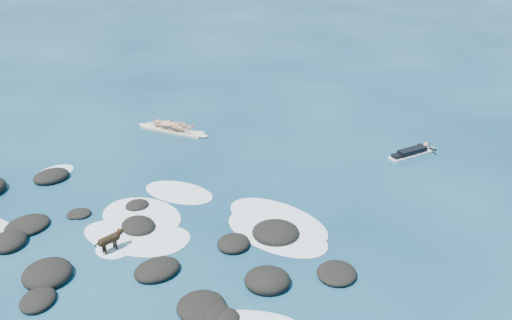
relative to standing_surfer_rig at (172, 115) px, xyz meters
The scene contains 6 objects.
ground 7.59m from the standing_surfer_rig, 59.87° to the right, with size 160.00×160.00×0.00m, color #0A2642.
reef_rocks 8.88m from the standing_surfer_rig, 65.47° to the right, with size 14.39×7.42×0.64m.
breaking_foam 8.28m from the standing_surfer_rig, 56.96° to the right, with size 12.72×8.08×0.12m.
standing_surfer_rig is the anchor object (origin of this frame).
paddling_surfer_rig 10.46m from the standing_surfer_rig, 13.86° to the left, with size 1.67×2.18×0.41m.
dog 9.32m from the standing_surfer_rig, 66.13° to the right, with size 0.47×1.04×0.67m.
Camera 1 is at (10.47, -12.62, 9.99)m, focal length 40.00 mm.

